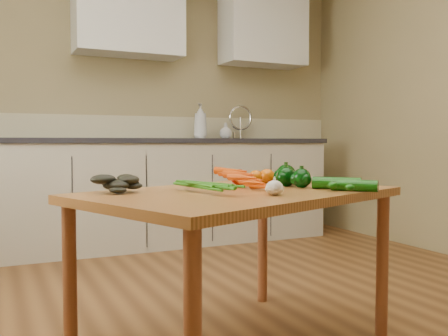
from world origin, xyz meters
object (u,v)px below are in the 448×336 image
at_px(tomato_a, 239,177).
at_px(tomato_b, 256,177).
at_px(carrot_bunch, 231,183).
at_px(leafy_greens, 121,181).
at_px(garlic_bulb, 275,188).
at_px(tomato_c, 267,176).
at_px(pepper_a, 286,177).
at_px(soap_bottle_c, 226,131).
at_px(table, 239,209).
at_px(soap_bottle_a, 200,121).
at_px(pepper_c, 302,178).
at_px(pepper_b, 286,175).
at_px(zucchini_a, 337,183).
at_px(zucchini_b, 354,186).
at_px(soap_bottle_b, 200,129).

height_order(tomato_a, tomato_b, tomato_a).
bearing_deg(carrot_bunch, leafy_greens, 148.79).
relative_size(garlic_bulb, tomato_c, 0.86).
relative_size(pepper_a, tomato_a, 1.06).
bearing_deg(soap_bottle_c, pepper_a, -105.30).
bearing_deg(table, soap_bottle_a, 50.61).
bearing_deg(carrot_bunch, pepper_c, -27.26).
distance_m(table, tomato_b, 0.37).
bearing_deg(table, garlic_bulb, -99.95).
bearing_deg(tomato_a, carrot_bunch, -125.46).
relative_size(carrot_bunch, pepper_b, 2.49).
distance_m(pepper_b, tomato_b, 0.15).
height_order(soap_bottle_c, pepper_a, soap_bottle_c).
distance_m(pepper_c, zucchini_a, 0.16).
height_order(soap_bottle_a, pepper_c, soap_bottle_a).
bearing_deg(tomato_b, soap_bottle_c, 68.46).
bearing_deg(zucchini_a, garlic_bulb, -166.42).
bearing_deg(tomato_c, pepper_b, -66.71).
relative_size(soap_bottle_a, tomato_a, 3.83).
bearing_deg(tomato_c, tomato_b, 154.97).
distance_m(soap_bottle_a, tomato_b, 2.17).
xyz_separation_m(pepper_c, tomato_a, (-0.19, 0.22, -0.00)).
bearing_deg(tomato_b, tomato_a, -153.59).
bearing_deg(soap_bottle_c, tomato_c, -106.74).
distance_m(tomato_a, tomato_c, 0.17).
bearing_deg(tomato_a, pepper_c, -48.00).
bearing_deg(soap_bottle_c, leafy_greens, -120.41).
bearing_deg(zucchini_b, pepper_a, 112.51).
bearing_deg(pepper_b, table, -154.97).
distance_m(soap_bottle_c, pepper_b, 2.37).
relative_size(soap_bottle_b, pepper_a, 2.05).
bearing_deg(leafy_greens, pepper_a, -2.32).
height_order(tomato_a, zucchini_a, tomato_a).
bearing_deg(pepper_c, tomato_b, 105.32).
relative_size(zucchini_a, zucchini_b, 1.09).
bearing_deg(leafy_greens, soap_bottle_c, 56.11).
xyz_separation_m(carrot_bunch, pepper_a, (0.30, 0.05, 0.01)).
bearing_deg(zucchini_a, carrot_bunch, 158.05).
relative_size(garlic_bulb, zucchini_a, 0.33).
bearing_deg(garlic_bulb, tomato_a, 80.77).
height_order(soap_bottle_a, tomato_a, soap_bottle_a).
relative_size(carrot_bunch, zucchini_b, 1.25).
height_order(soap_bottle_b, pepper_b, soap_bottle_b).
bearing_deg(zucchini_b, leafy_greens, 158.59).
distance_m(tomato_a, tomato_b, 0.13).
distance_m(leafy_greens, tomato_b, 0.71).
relative_size(carrot_bunch, pepper_a, 2.69).
xyz_separation_m(soap_bottle_b, tomato_c, (-0.53, -2.13, -0.28)).
bearing_deg(soap_bottle_b, tomato_a, -18.89).
height_order(soap_bottle_c, leafy_greens, soap_bottle_c).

